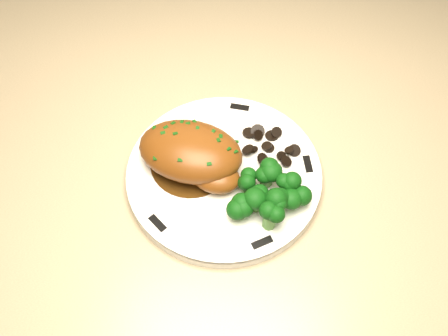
# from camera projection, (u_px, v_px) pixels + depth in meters

# --- Properties ---
(counter) EXTENTS (2.09, 0.69, 1.02)m
(counter) POSITION_uv_depth(u_px,v_px,m) (340.00, 282.00, 1.11)
(counter) COLOR brown
(counter) RESTS_ON ground
(plate) EXTENTS (0.25, 0.25, 0.02)m
(plate) POSITION_uv_depth(u_px,v_px,m) (224.00, 176.00, 0.70)
(plate) COLOR white
(plate) RESTS_ON counter
(rim_accent_0) EXTENTS (0.03, 0.01, 0.00)m
(rim_accent_0) POSITION_uv_depth(u_px,v_px,m) (240.00, 107.00, 0.75)
(rim_accent_0) COLOR black
(rim_accent_0) RESTS_ON plate
(rim_accent_1) EXTENTS (0.02, 0.03, 0.00)m
(rim_accent_1) POSITION_uv_depth(u_px,v_px,m) (153.00, 138.00, 0.72)
(rim_accent_1) COLOR black
(rim_accent_1) RESTS_ON plate
(rim_accent_2) EXTENTS (0.02, 0.02, 0.00)m
(rim_accent_2) POSITION_uv_depth(u_px,v_px,m) (158.00, 223.00, 0.65)
(rim_accent_2) COLOR black
(rim_accent_2) RESTS_ON plate
(rim_accent_3) EXTENTS (0.03, 0.02, 0.00)m
(rim_accent_3) POSITION_uv_depth(u_px,v_px,m) (262.00, 243.00, 0.64)
(rim_accent_3) COLOR black
(rim_accent_3) RESTS_ON plate
(rim_accent_4) EXTENTS (0.01, 0.03, 0.00)m
(rim_accent_4) POSITION_uv_depth(u_px,v_px,m) (308.00, 164.00, 0.70)
(rim_accent_4) COLOR black
(rim_accent_4) RESTS_ON plate
(gravy_pool) EXTENTS (0.10, 0.10, 0.00)m
(gravy_pool) POSITION_uv_depth(u_px,v_px,m) (192.00, 163.00, 0.70)
(gravy_pool) COLOR #3F240B
(gravy_pool) RESTS_ON plate
(chicken_breast) EXTENTS (0.14, 0.11, 0.05)m
(chicken_breast) POSITION_uv_depth(u_px,v_px,m) (193.00, 154.00, 0.68)
(chicken_breast) COLOR brown
(chicken_breast) RESTS_ON plate
(mushroom_pile) EXTENTS (0.07, 0.05, 0.02)m
(mushroom_pile) POSITION_uv_depth(u_px,v_px,m) (266.00, 149.00, 0.71)
(mushroom_pile) COLOR black
(mushroom_pile) RESTS_ON plate
(broccoli_florets) EXTENTS (0.09, 0.08, 0.04)m
(broccoli_florets) POSITION_uv_depth(u_px,v_px,m) (268.00, 194.00, 0.65)
(broccoli_florets) COLOR #50893A
(broccoli_florets) RESTS_ON plate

